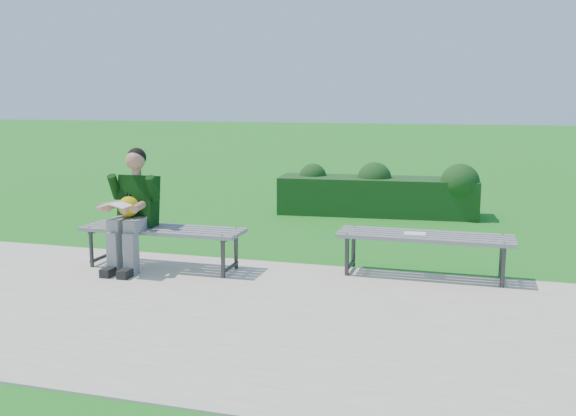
{
  "coord_description": "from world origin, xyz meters",
  "views": [
    {
      "loc": [
        1.98,
        -6.8,
        1.87
      ],
      "look_at": [
        0.11,
        -0.32,
        0.71
      ],
      "focal_mm": 40.0,
      "sensor_mm": 36.0,
      "label": 1
    }
  ],
  "objects_px": {
    "hedge": "(382,192)",
    "bench_right": "(424,239)",
    "paper_sheet": "(415,233)",
    "seated_boy": "(133,206)",
    "bench_left": "(163,233)"
  },
  "relations": [
    {
      "from": "hedge",
      "to": "paper_sheet",
      "type": "relative_size",
      "value": 14.06
    },
    {
      "from": "hedge",
      "to": "paper_sheet",
      "type": "bearing_deg",
      "value": -76.98
    },
    {
      "from": "hedge",
      "to": "bench_right",
      "type": "relative_size",
      "value": 1.79
    },
    {
      "from": "hedge",
      "to": "seated_boy",
      "type": "bearing_deg",
      "value": -117.61
    },
    {
      "from": "bench_left",
      "to": "paper_sheet",
      "type": "height_order",
      "value": "bench_left"
    },
    {
      "from": "seated_boy",
      "to": "paper_sheet",
      "type": "bearing_deg",
      "value": 10.22
    },
    {
      "from": "bench_left",
      "to": "paper_sheet",
      "type": "xyz_separation_m",
      "value": [
        2.68,
        0.44,
        0.06
      ]
    },
    {
      "from": "hedge",
      "to": "paper_sheet",
      "type": "xyz_separation_m",
      "value": [
        0.83,
        -3.58,
        0.11
      ]
    },
    {
      "from": "hedge",
      "to": "bench_left",
      "type": "relative_size",
      "value": 1.79
    },
    {
      "from": "hedge",
      "to": "paper_sheet",
      "type": "height_order",
      "value": "hedge"
    },
    {
      "from": "hedge",
      "to": "bench_right",
      "type": "bearing_deg",
      "value": -75.47
    },
    {
      "from": "seated_boy",
      "to": "paper_sheet",
      "type": "height_order",
      "value": "seated_boy"
    },
    {
      "from": "hedge",
      "to": "bench_right",
      "type": "xyz_separation_m",
      "value": [
        0.93,
        -3.58,
        0.05
      ]
    },
    {
      "from": "bench_left",
      "to": "seated_boy",
      "type": "height_order",
      "value": "seated_boy"
    },
    {
      "from": "hedge",
      "to": "bench_left",
      "type": "distance_m",
      "value": 4.43
    }
  ]
}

